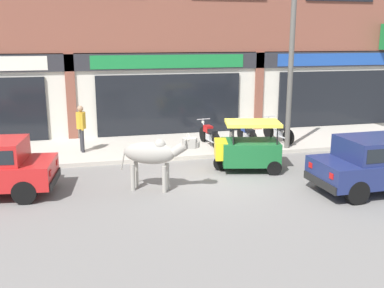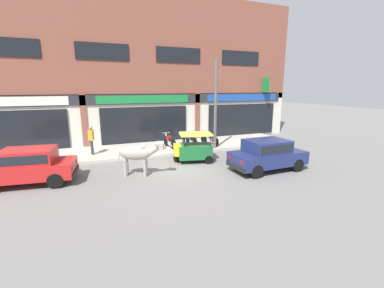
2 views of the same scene
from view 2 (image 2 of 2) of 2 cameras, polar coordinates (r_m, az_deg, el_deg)
name	(u,v)px [view 2 (image 2 of 2)]	position (r m, az deg, el deg)	size (l,w,h in m)	color
ground_plane	(171,168)	(12.52, -4.59, -5.35)	(90.00, 90.00, 0.00)	slate
sidewalk	(152,149)	(16.28, -8.82, -1.00)	(19.00, 3.71, 0.14)	#B7AFA3
shop_building	(143,73)	(17.94, -10.90, 15.25)	(23.00, 1.40, 9.92)	brown
cow	(137,154)	(11.42, -12.04, -2.10)	(1.99, 1.18, 1.61)	#9E998E
car_0	(267,153)	(12.45, 16.39, -2.03)	(3.65, 1.69, 1.46)	black
car_1	(28,165)	(12.12, -32.71, -3.94)	(3.74, 1.99, 1.46)	black
auto_rickshaw	(193,149)	(13.38, 0.26, -1.20)	(2.13, 1.52, 1.52)	black
motorcycle_0	(170,142)	(15.97, -4.93, 0.51)	(0.52, 1.81, 0.88)	black
motorcycle_1	(192,141)	(16.25, -0.08, 0.77)	(0.52, 1.81, 0.88)	black
motorcycle_2	(209,139)	(16.91, 3.87, 1.20)	(0.63, 1.79, 0.88)	black
pedestrian	(91,137)	(15.29, -21.49, 1.42)	(0.32, 0.49, 1.60)	#2D2D33
utility_pole	(216,105)	(15.63, 5.25, 8.59)	(0.18, 0.18, 5.28)	#595651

